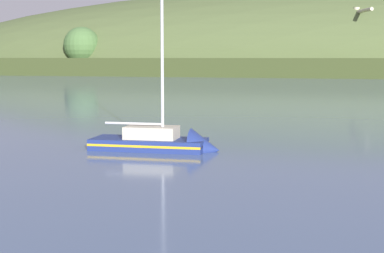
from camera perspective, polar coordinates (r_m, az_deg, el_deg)
The scene contains 3 objects.
far_shoreline_hill at distance 231.93m, azimuth 12.61°, elevation 5.23°, with size 469.12×127.92×65.21m.
dockside_crane at distance 197.80m, azimuth 15.80°, elevation 8.06°, with size 7.12×17.64×22.05m.
sailboat_midwater_white at distance 37.84m, azimuth -2.68°, elevation -1.86°, with size 8.46×2.94×14.32m.
Camera 1 is at (13.44, -11.76, 6.02)m, focal length 54.35 mm.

